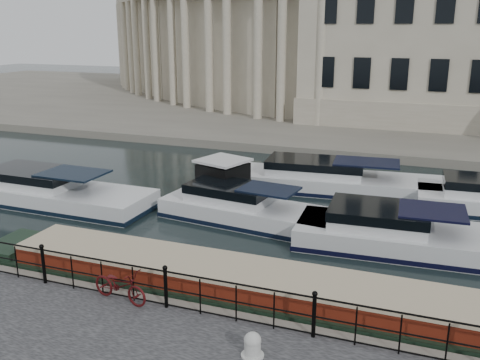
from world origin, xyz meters
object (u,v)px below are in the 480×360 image
object	(u,v)px
mooring_bollard	(253,345)
harbour_hut	(223,184)
bicycle	(120,285)
narrowboat	(227,292)

from	to	relation	value
mooring_bollard	harbour_hut	size ratio (longest dim) A/B	0.19
bicycle	narrowboat	xyz separation A→B (m)	(2.39, 1.82, -0.66)
mooring_bollard	harbour_hut	xyz separation A→B (m)	(-5.37, 11.26, 0.12)
bicycle	mooring_bollard	xyz separation A→B (m)	(4.22, -1.12, -0.19)
narrowboat	harbour_hut	bearing A→B (deg)	113.02
bicycle	narrowboat	bearing A→B (deg)	-42.92
mooring_bollard	narrowboat	size ratio (longest dim) A/B	0.04
bicycle	narrowboat	world-z (taller)	bicycle
narrowboat	mooring_bollard	bearing A→B (deg)	-58.29
narrowboat	harbour_hut	xyz separation A→B (m)	(-3.55, 8.32, 0.59)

